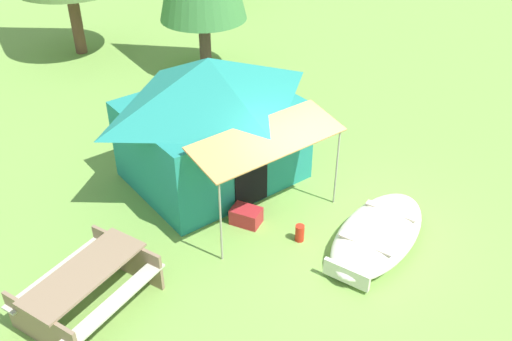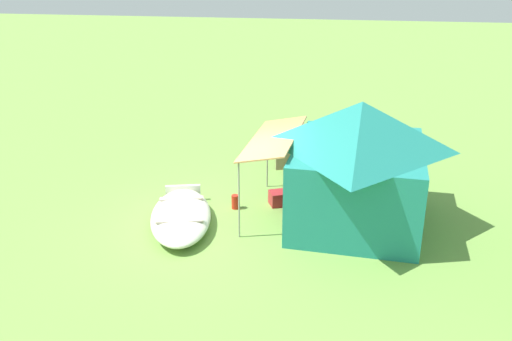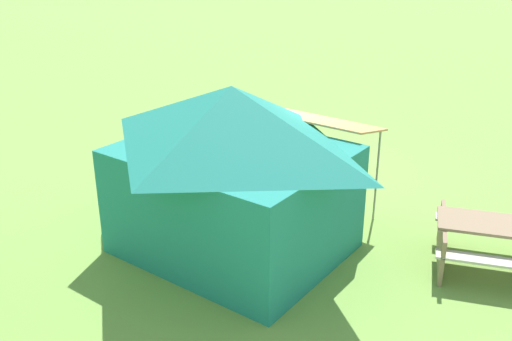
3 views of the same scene
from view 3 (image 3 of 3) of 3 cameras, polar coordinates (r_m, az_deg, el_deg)
ground_plane at (r=11.55m, az=2.93°, el=-1.08°), size 80.00×80.00×0.00m
beached_rowboat at (r=12.29m, az=4.18°, el=1.47°), size 2.94×1.90×0.41m
canvas_cabin_tent at (r=8.58m, az=-2.27°, el=0.19°), size 3.60×3.89×2.63m
picnic_table at (r=9.15m, az=23.55°, el=-6.45°), size 2.29×1.95×0.75m
cooler_box at (r=10.13m, az=5.58°, el=-3.73°), size 0.56×0.65×0.32m
fuel_can at (r=11.10m, az=6.15°, el=-1.28°), size 0.23×0.23×0.32m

